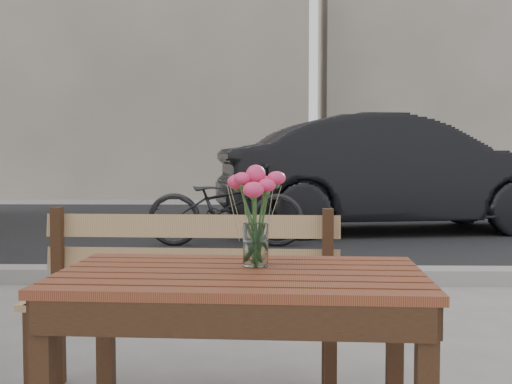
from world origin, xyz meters
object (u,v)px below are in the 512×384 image
main_table (240,308)px  bicycle (226,205)px  main_vase (256,203)px  parked_car (394,174)px

main_table → bicycle: (-0.40, 5.19, -0.10)m
main_table → bicycle: bicycle is taller
main_vase → bicycle: main_vase is taller
main_table → bicycle: size_ratio=0.64×
parked_car → main_vase: bearing=156.1°
bicycle → parked_car: bearing=-54.3°
parked_car → bicycle: bearing=114.8°
parked_car → bicycle: (-2.14, -1.45, -0.30)m
main_vase → parked_car: size_ratio=0.07×
main_vase → bicycle: bearing=94.9°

